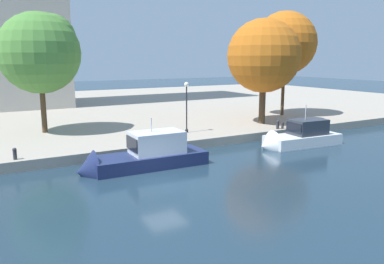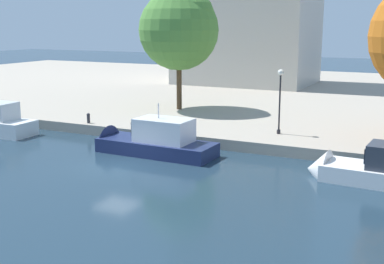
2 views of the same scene
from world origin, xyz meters
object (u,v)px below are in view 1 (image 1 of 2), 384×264
tree_0 (281,45)px  tree_2 (41,51)px  mooring_bollard_2 (15,153)px  tree_1 (263,56)px  mooring_bollard_1 (283,125)px  mooring_bollard_0 (278,124)px  lamp_post (187,100)px  motor_yacht_1 (141,159)px  motor_yacht_2 (297,139)px

tree_0 → tree_2: (-26.45, 1.97, -0.83)m
mooring_bollard_2 → tree_1: (24.41, 3.59, 6.57)m
mooring_bollard_2 → mooring_bollard_1: bearing=-0.2°
mooring_bollard_0 → lamp_post: bearing=161.7°
mooring_bollard_0 → tree_0: bearing=47.9°
mooring_bollard_0 → mooring_bollard_2: (-23.52, 0.05, -0.03)m
motor_yacht_1 → mooring_bollard_2: 8.59m
mooring_bollard_1 → tree_1: size_ratio=0.06×
motor_yacht_2 → mooring_bollard_1: size_ratio=12.15×
mooring_bollard_2 → tree_0: size_ratio=0.07×
mooring_bollard_1 → mooring_bollard_2: bearing=179.8°
motor_yacht_2 → mooring_bollard_1: motor_yacht_2 is taller
motor_yacht_1 → tree_1: bearing=-155.2°
motor_yacht_1 → mooring_bollard_0: (15.75, 3.57, 0.59)m
tree_0 → motor_yacht_2: bearing=-124.7°
mooring_bollard_2 → tree_2: (3.58, 9.12, 7.04)m
motor_yacht_2 → mooring_bollard_1: 4.18m
mooring_bollard_1 → tree_1: bearing=85.6°
motor_yacht_1 → motor_yacht_2: size_ratio=1.15×
motor_yacht_2 → tree_1: 10.53m
mooring_bollard_2 → tree_2: 12.07m
motor_yacht_1 → tree_0: (22.26, 10.77, 8.43)m
tree_1 → lamp_post: bearing=-175.2°
tree_1 → tree_0: bearing=32.3°
tree_2 → mooring_bollard_2: bearing=-111.4°
motor_yacht_1 → tree_2: bearing=-70.4°
motor_yacht_2 → mooring_bollard_0: (1.12, 3.81, 0.63)m
motor_yacht_2 → tree_2: (-18.82, 12.98, 7.65)m
mooring_bollard_0 → tree_2: (-19.94, 9.18, 7.01)m
motor_yacht_1 → tree_2: 15.42m
tree_2 → tree_1: bearing=-14.9°
tree_2 → motor_yacht_2: bearing=-34.6°
mooring_bollard_1 → tree_1: 7.61m
mooring_bollard_1 → tree_0: size_ratio=0.05×
mooring_bollard_1 → tree_1: tree_1 is taller
motor_yacht_2 → tree_0: tree_0 is taller
mooring_bollard_0 → tree_1: 7.53m
motor_yacht_2 → tree_1: tree_1 is taller
mooring_bollard_2 → motor_yacht_1: bearing=-25.0°
tree_0 → tree_1: bearing=-147.7°
tree_1 → motor_yacht_1: bearing=-156.6°
mooring_bollard_0 → tree_0: tree_0 is taller
mooring_bollard_1 → mooring_bollard_2: size_ratio=0.80×
mooring_bollard_2 → tree_0: 31.86m
motor_yacht_2 → mooring_bollard_2: motor_yacht_2 is taller
motor_yacht_2 → mooring_bollard_2: bearing=-5.9°
motor_yacht_1 → mooring_bollard_1: (16.36, 3.53, 0.47)m
motor_yacht_1 → motor_yacht_2: motor_yacht_2 is taller
motor_yacht_2 → motor_yacht_1: bearing=2.9°
motor_yacht_2 → tree_0: size_ratio=0.66×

